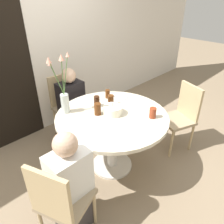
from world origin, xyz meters
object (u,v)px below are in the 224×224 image
chair_near_front (60,200)px  drink_glass_1 (98,109)px  drink_glass_4 (153,113)px  person_boy (72,107)px  chair_right_flank (66,102)px  person_guest (71,187)px  side_plate (120,97)px  drink_glass_3 (97,101)px  birthday_cake (113,110)px  drink_glass_2 (108,94)px  drink_glass_0 (111,100)px  chair_left_flank (182,114)px  flower_vase (63,93)px

chair_near_front → drink_glass_1: bearing=-81.1°
chair_near_front → drink_glass_4: 1.28m
chair_near_front → person_boy: bearing=-60.3°
chair_right_flank → person_guest: person_guest is taller
side_plate → drink_glass_1: drink_glass_1 is taller
chair_right_flank → drink_glass_3: bearing=-89.5°
side_plate → chair_near_front: bearing=-156.2°
birthday_cake → drink_glass_2: (0.25, 0.33, 0.01)m
birthday_cake → drink_glass_1: 0.17m
drink_glass_2 → drink_glass_3: drink_glass_3 is taller
drink_glass_1 → person_boy: 0.83m
drink_glass_0 → drink_glass_4: same height
side_plate → drink_glass_4: size_ratio=1.60×
drink_glass_0 → drink_glass_1: size_ratio=0.85×
chair_left_flank → flower_vase: size_ratio=1.30×
drink_glass_2 → drink_glass_4: bearing=-89.8°
drink_glass_2 → person_guest: size_ratio=0.10×
drink_glass_3 → birthday_cake: bearing=-89.9°
birthday_cake → drink_glass_4: (0.25, -0.37, 0.01)m
chair_left_flank → drink_glass_1: bearing=-94.0°
chair_left_flank → birthday_cake: size_ratio=4.25×
drink_glass_0 → person_boy: person_boy is taller
birthday_cake → drink_glass_4: size_ratio=1.86×
drink_glass_2 → person_boy: (-0.22, 0.52, -0.31)m
birthday_cake → drink_glass_3: size_ratio=1.69×
side_plate → drink_glass_3: size_ratio=1.45×
chair_near_front → chair_left_flank: (1.94, -0.01, 0.00)m
flower_vase → person_boy: (0.39, 0.45, -0.50)m
chair_right_flank → drink_glass_4: bearing=-77.6°
chair_left_flank → side_plate: size_ratio=4.95×
drink_glass_0 → drink_glass_3: drink_glass_3 is taller
chair_left_flank → birthday_cake: 1.06m
flower_vase → drink_glass_4: 1.01m
chair_near_front → drink_glass_4: bearing=-110.1°
chair_left_flank → person_guest: (-1.79, 0.06, -0.02)m
drink_glass_4 → chair_left_flank: bearing=-1.3°
drink_glass_4 → person_boy: (-0.22, 1.23, -0.31)m
side_plate → chair_left_flank: bearing=-46.8°
flower_vase → person_boy: bearing=48.9°
side_plate → drink_glass_1: bearing=-167.4°
drink_glass_1 → person_boy: bearing=77.9°
chair_near_front → drink_glass_1: (0.87, 0.49, 0.31)m
chair_near_front → flower_vase: bearing=-59.5°
chair_near_front → drink_glass_1: chair_near_front is taller
flower_vase → person_guest: (-0.48, -0.73, -0.50)m
drink_glass_1 → drink_glass_3: drink_glass_1 is taller
person_boy → chair_left_flank: bearing=-53.9°
chair_left_flank → drink_glass_0: bearing=-104.8°
side_plate → person_guest: bearing=-155.9°
drink_glass_0 → drink_glass_4: (0.10, -0.55, -0.00)m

